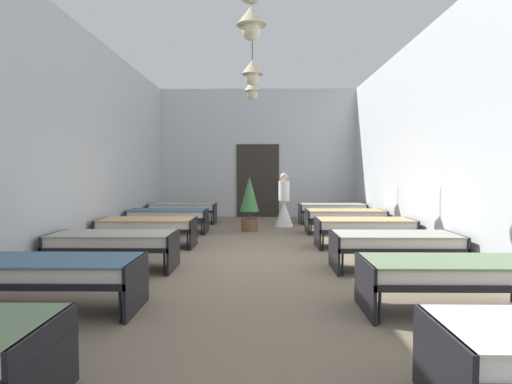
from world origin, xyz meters
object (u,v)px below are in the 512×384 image
at_px(bed_left_row_2, 114,241).
at_px(bed_right_row_4, 345,215).
at_px(bed_right_row_1, 452,272).
at_px(potted_plant, 249,200).
at_px(bed_left_row_4, 168,215).
at_px(bed_right_row_5, 332,208).
at_px(bed_right_row_2, 395,242).
at_px(bed_left_row_5, 183,208).
at_px(bed_left_row_3, 147,225).
at_px(nurse_near_aisle, 284,207).
at_px(bed_left_row_1, 52,271).
at_px(bed_right_row_3, 364,226).

relative_size(bed_left_row_2, bed_right_row_4, 1.00).
bearing_deg(bed_right_row_1, potted_plant, 111.28).
relative_size(bed_right_row_1, bed_left_row_4, 1.00).
bearing_deg(bed_right_row_5, bed_right_row_2, -90.00).
xyz_separation_m(bed_right_row_1, bed_left_row_4, (-4.34, 5.70, 0.00)).
bearing_deg(bed_right_row_4, bed_left_row_2, -138.79).
height_order(bed_right_row_4, bed_left_row_5, same).
xyz_separation_m(bed_left_row_5, potted_plant, (1.98, -1.55, 0.34)).
distance_m(bed_right_row_2, bed_left_row_3, 4.74).
relative_size(bed_left_row_4, bed_right_row_4, 1.00).
bearing_deg(nurse_near_aisle, bed_left_row_5, -127.80).
bearing_deg(bed_left_row_4, bed_right_row_2, -41.21).
xyz_separation_m(bed_left_row_1, bed_left_row_3, (0.00, 3.80, 0.00)).
bearing_deg(bed_left_row_1, bed_right_row_3, 41.21).
distance_m(bed_left_row_2, bed_left_row_3, 1.90).
distance_m(bed_left_row_1, potted_plant, 6.38).
bearing_deg(bed_left_row_4, bed_left_row_3, -90.00).
bearing_deg(bed_left_row_2, bed_left_row_1, -90.00).
xyz_separation_m(bed_right_row_1, bed_right_row_5, (0.00, 7.60, 0.00)).
relative_size(bed_right_row_3, bed_left_row_4, 1.00).
distance_m(bed_left_row_2, bed_right_row_3, 4.74).
relative_size(bed_left_row_3, bed_left_row_4, 1.00).
relative_size(bed_left_row_2, bed_right_row_2, 1.00).
height_order(bed_left_row_2, potted_plant, potted_plant).
height_order(bed_right_row_1, bed_right_row_2, same).
distance_m(bed_right_row_1, bed_right_row_4, 5.70).
xyz_separation_m(bed_right_row_2, bed_left_row_3, (-4.34, 1.90, 0.00)).
bearing_deg(bed_left_row_5, bed_left_row_1, -90.00).
xyz_separation_m(bed_right_row_3, bed_right_row_4, (0.00, 1.90, 0.00)).
height_order(bed_left_row_5, bed_right_row_5, same).
bearing_deg(bed_right_row_4, bed_left_row_3, -156.36).
distance_m(bed_left_row_1, bed_left_row_2, 1.90).
xyz_separation_m(bed_left_row_1, bed_left_row_4, (0.00, 5.70, 0.00)).
relative_size(bed_left_row_3, potted_plant, 1.37).
xyz_separation_m(bed_left_row_2, nurse_near_aisle, (2.91, 5.04, 0.09)).
height_order(bed_right_row_3, bed_left_row_5, same).
height_order(bed_right_row_3, bed_right_row_5, same).
xyz_separation_m(bed_left_row_1, bed_left_row_2, (0.00, 1.90, 0.00)).
bearing_deg(bed_right_row_5, bed_left_row_5, 180.00).
bearing_deg(bed_right_row_3, bed_right_row_2, -90.00).
relative_size(bed_right_row_3, potted_plant, 1.37).
bearing_deg(bed_right_row_4, bed_left_row_5, 156.36).
distance_m(bed_left_row_4, bed_right_row_4, 4.34).
relative_size(bed_left_row_2, potted_plant, 1.37).
height_order(bed_left_row_2, nurse_near_aisle, nurse_near_aisle).
xyz_separation_m(bed_right_row_2, bed_left_row_5, (-4.34, 5.70, 0.00)).
bearing_deg(bed_left_row_5, bed_right_row_3, -41.21).
height_order(bed_left_row_2, bed_left_row_4, same).
height_order(bed_left_row_2, bed_left_row_3, same).
xyz_separation_m(bed_left_row_4, bed_left_row_5, (0.00, 1.90, 0.00)).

